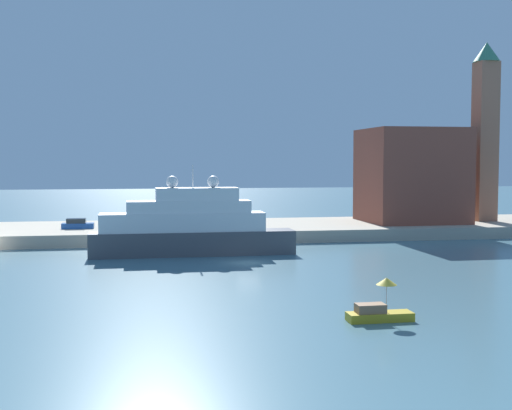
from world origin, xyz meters
name	(u,v)px	position (x,y,z in m)	size (l,w,h in m)	color
ground	(249,263)	(0.00, 0.00, 0.00)	(400.00, 400.00, 0.00)	slate
quay_dock	(219,230)	(0.00, 26.43, 0.83)	(110.00, 20.86, 1.67)	#ADA38E
large_yacht	(190,228)	(-5.79, 7.38, 3.20)	(23.89, 3.96, 10.54)	#4C4C51
small_motorboat	(379,309)	(4.45, -27.54, 0.82)	(4.56, 1.45, 3.00)	#B7991E
work_barge	(119,250)	(-14.04, 10.31, 0.40)	(5.54, 1.55, 0.79)	silver
harbor_building	(411,175)	(29.75, 26.44, 8.81)	(14.22, 13.50, 14.29)	brown
bell_tower	(485,127)	(41.64, 26.05, 16.38)	(4.10, 4.10, 27.69)	#9E664C
parked_car	(77,224)	(-20.07, 24.69, 2.26)	(4.35, 1.88, 1.38)	#1E4C99
person_figure	(105,223)	(-16.31, 23.77, 2.48)	(0.36, 0.36, 1.74)	#4C4C4C
mooring_bollard	(200,228)	(-3.68, 17.56, 2.10)	(0.47, 0.47, 0.86)	black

